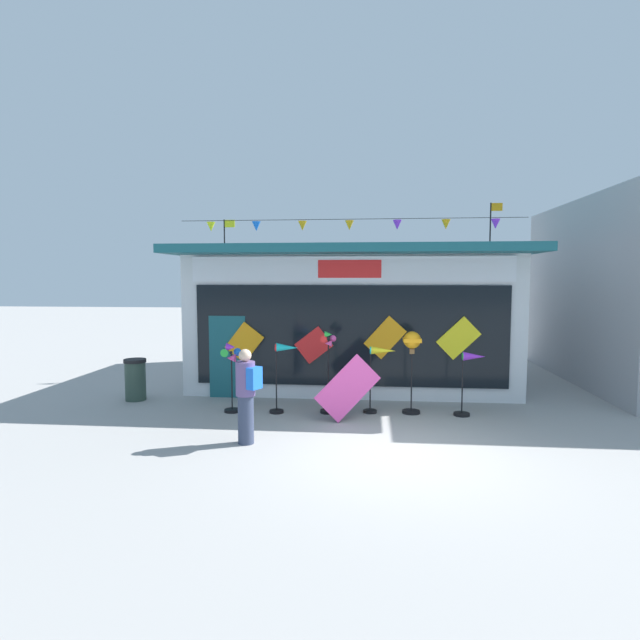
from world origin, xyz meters
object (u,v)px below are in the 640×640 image
object	(u,v)px
wind_spinner_far_left	(231,367)
trash_bin	(135,379)
kite_shop_building	(353,314)
wind_spinner_center_right	(379,366)
wind_spinner_far_right	(470,374)
wind_spinner_right	(412,350)
wind_spinner_center_left	(328,368)
person_near_camera	(246,394)
wind_spinner_left	(284,365)
display_kite_on_ground	(348,388)

from	to	relation	value
wind_spinner_far_left	trash_bin	bearing A→B (deg)	161.60
kite_shop_building	wind_spinner_center_right	distance (m)	4.17
kite_shop_building	wind_spinner_far_right	size ratio (longest dim) A/B	6.30
wind_spinner_right	trash_bin	xyz separation A→B (m)	(-6.46, 0.56, -0.88)
wind_spinner_center_left	wind_spinner_right	distance (m)	1.83
wind_spinner_far_right	trash_bin	xyz separation A→B (m)	(-7.66, 0.65, -0.40)
person_near_camera	trash_bin	xyz separation A→B (m)	(-3.41, 2.89, -0.39)
wind_spinner_right	trash_bin	distance (m)	6.55
wind_spinner_center_left	trash_bin	world-z (taller)	wind_spinner_center_left
trash_bin	wind_spinner_right	bearing A→B (deg)	-4.93
trash_bin	wind_spinner_far_right	bearing A→B (deg)	-4.85
kite_shop_building	wind_spinner_center_left	distance (m)	4.25
wind_spinner_right	person_near_camera	distance (m)	3.87
kite_shop_building	wind_spinner_center_right	bearing A→B (deg)	-80.25
kite_shop_building	wind_spinner_center_right	xyz separation A→B (m)	(0.69, -4.03, -0.82)
wind_spinner_left	wind_spinner_center_left	size ratio (longest dim) A/B	0.85
wind_spinner_center_right	wind_spinner_far_right	bearing A→B (deg)	-1.47
person_near_camera	wind_spinner_far_left	bearing A→B (deg)	-131.71
wind_spinner_right	trash_bin	size ratio (longest dim) A/B	1.79
wind_spinner_far_left	trash_bin	xyz separation A→B (m)	(-2.58, 0.86, -0.49)
kite_shop_building	wind_spinner_right	bearing A→B (deg)	-70.80
trash_bin	wind_spinner_center_left	bearing A→B (deg)	-8.70
wind_spinner_center_left	wind_spinner_far_right	distance (m)	2.99
wind_spinner_right	display_kite_on_ground	size ratio (longest dim) A/B	1.40
wind_spinner_center_right	display_kite_on_ground	distance (m)	1.00
wind_spinner_left	wind_spinner_far_right	size ratio (longest dim) A/B	1.11
wind_spinner_far_left	wind_spinner_right	distance (m)	3.91
wind_spinner_center_right	trash_bin	bearing A→B (deg)	174.05
wind_spinner_center_left	wind_spinner_center_right	distance (m)	1.10
wind_spinner_far_right	kite_shop_building	bearing A→B (deg)	122.43
wind_spinner_far_left	wind_spinner_center_left	bearing A→B (deg)	3.93
kite_shop_building	person_near_camera	distance (m)	6.60
kite_shop_building	display_kite_on_ground	distance (m)	4.84
wind_spinner_right	display_kite_on_ground	distance (m)	1.67
wind_spinner_left	wind_spinner_center_right	distance (m)	2.05
wind_spinner_right	person_near_camera	world-z (taller)	wind_spinner_right
wind_spinner_left	wind_spinner_right	distance (m)	2.77
person_near_camera	display_kite_on_ground	xyz separation A→B (m)	(1.70, 1.62, -0.21)
wind_spinner_far_right	wind_spinner_center_left	bearing A→B (deg)	-178.74
kite_shop_building	display_kite_on_ground	size ratio (longest dim) A/B	6.77
wind_spinner_left	person_near_camera	xyz separation A→B (m)	(-0.31, -2.08, -0.17)
wind_spinner_far_right	display_kite_on_ground	xyz separation A→B (m)	(-2.55, -0.62, -0.22)
wind_spinner_right	wind_spinner_center_left	bearing A→B (deg)	-174.92
wind_spinner_far_right	person_near_camera	xyz separation A→B (m)	(-4.25, -2.24, -0.01)
wind_spinner_far_right	person_near_camera	bearing A→B (deg)	-152.22
wind_spinner_center_left	person_near_camera	size ratio (longest dim) A/B	1.06
wind_spinner_center_left	display_kite_on_ground	world-z (taller)	wind_spinner_center_left
wind_spinner_left	trash_bin	bearing A→B (deg)	167.68
wind_spinner_left	wind_spinner_center_right	xyz separation A→B (m)	(2.04, 0.21, -0.02)
wind_spinner_center_left	person_near_camera	world-z (taller)	wind_spinner_center_left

